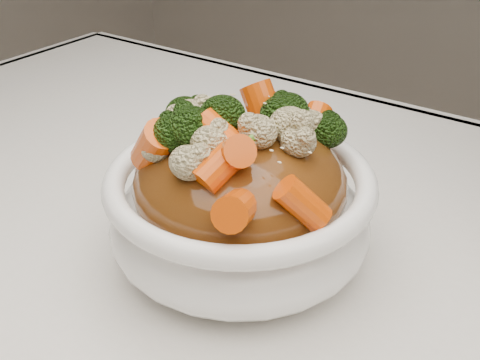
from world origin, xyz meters
The scene contains 8 objects.
tablecloth centered at (0.00, 0.00, 0.73)m, with size 1.20×0.80×0.04m, color silver.
bowl centered at (0.00, 0.01, 0.79)m, with size 0.21×0.21×0.08m, color white, non-canonical shape.
sauce_base centered at (0.00, 0.01, 0.82)m, with size 0.17×0.17×0.09m, color #562D0E.
carrots centered at (0.00, 0.01, 0.88)m, with size 0.17×0.17×0.05m, color #E14D07, non-canonical shape.
broccoli centered at (0.00, 0.01, 0.88)m, with size 0.17×0.17×0.04m, color black, non-canonical shape.
cauliflower centered at (0.00, 0.01, 0.88)m, with size 0.17×0.17×0.04m, color beige, non-canonical shape.
scallions centered at (0.00, 0.01, 0.88)m, with size 0.13×0.13×0.02m, color #3F7B1C, non-canonical shape.
sesame_seeds centered at (0.00, 0.01, 0.88)m, with size 0.15×0.15×0.01m, color beige, non-canonical shape.
Camera 1 is at (0.21, -0.30, 1.05)m, focal length 42.00 mm.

